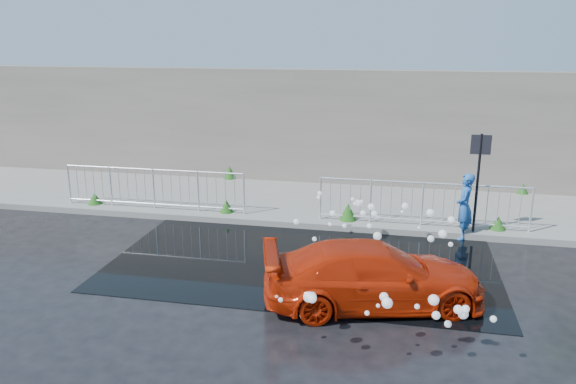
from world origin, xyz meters
name	(u,v)px	position (x,y,z in m)	size (l,w,h in m)	color
ground	(271,276)	(0.00, 0.00, 0.00)	(90.00, 90.00, 0.00)	black
pavement	(311,202)	(0.00, 5.00, 0.07)	(30.00, 4.00, 0.15)	slate
curb	(298,224)	(0.00, 3.00, 0.08)	(30.00, 0.25, 0.16)	slate
retaining_wall	(323,127)	(0.00, 7.20, 1.90)	(30.00, 0.60, 3.50)	#5D564E
puddle	(304,259)	(0.50, 1.00, 0.01)	(8.00, 5.00, 0.01)	black
sign_post	(479,167)	(4.20, 3.10, 1.72)	(0.45, 0.06, 2.50)	black
railing_left	(154,187)	(-4.00, 3.35, 0.74)	(5.05, 0.05, 1.10)	silver
railing_right	(422,202)	(3.00, 3.35, 0.74)	(5.05, 0.05, 1.10)	silver
weeds	(302,197)	(-0.17, 4.54, 0.33)	(12.17, 3.93, 0.43)	#134916
water_spray	(387,246)	(2.25, 0.15, 0.76)	(3.66, 5.46, 1.10)	white
red_car	(374,275)	(2.07, -0.85, 0.57)	(1.58, 3.89, 1.13)	#B02007
person	(464,207)	(3.95, 3.00, 0.79)	(0.58, 0.38, 1.58)	#2056A3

